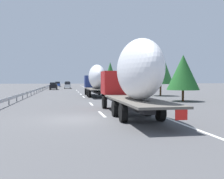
# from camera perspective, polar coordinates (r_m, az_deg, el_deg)

# --- Properties ---
(ground_plane) EXTENTS (260.00, 260.00, 0.00)m
(ground_plane) POSITION_cam_1_polar(r_m,az_deg,el_deg) (56.29, -9.18, -0.42)
(ground_plane) COLOR #4C4C4F
(lane_stripe_0) EXTENTS (3.20, 0.20, 0.01)m
(lane_stripe_0) POSITION_cam_1_polar(r_m,az_deg,el_deg) (18.55, -2.17, -5.29)
(lane_stripe_0) COLOR white
(lane_stripe_0) RESTS_ON ground_plane
(lane_stripe_1) EXTENTS (3.20, 0.20, 0.01)m
(lane_stripe_1) POSITION_cam_1_polar(r_m,az_deg,el_deg) (26.51, -4.50, -3.09)
(lane_stripe_1) COLOR white
(lane_stripe_1) RESTS_ON ground_plane
(lane_stripe_2) EXTENTS (3.20, 0.20, 0.01)m
(lane_stripe_2) POSITION_cam_1_polar(r_m,az_deg,el_deg) (37.67, -6.10, -1.59)
(lane_stripe_2) COLOR white
(lane_stripe_2) RESTS_ON ground_plane
(lane_stripe_3) EXTENTS (3.20, 0.20, 0.01)m
(lane_stripe_3) POSITION_cam_1_polar(r_m,az_deg,el_deg) (44.98, -6.71, -1.01)
(lane_stripe_3) COLOR white
(lane_stripe_3) RESTS_ON ground_plane
(lane_stripe_4) EXTENTS (3.20, 0.20, 0.01)m
(lane_stripe_4) POSITION_cam_1_polar(r_m,az_deg,el_deg) (52.97, -7.19, -0.56)
(lane_stripe_4) COLOR white
(lane_stripe_4) RESTS_ON ground_plane
(lane_stripe_5) EXTENTS (3.20, 0.20, 0.01)m
(lane_stripe_5) POSITION_cam_1_polar(r_m,az_deg,el_deg) (62.79, -7.60, -0.16)
(lane_stripe_5) COLOR white
(lane_stripe_5) RESTS_ON ground_plane
(edge_line_right) EXTENTS (110.00, 0.20, 0.01)m
(edge_line_right) POSITION_cam_1_polar(r_m,az_deg,el_deg) (61.59, -4.11, -0.19)
(edge_line_right) COLOR white
(edge_line_right) RESTS_ON ground_plane
(truck_lead) EXTENTS (12.92, 2.55, 4.50)m
(truck_lead) POSITION_cam_1_polar(r_m,az_deg,el_deg) (38.26, -3.47, 2.29)
(truck_lead) COLOR navy
(truck_lead) RESTS_ON ground_plane
(truck_trailing) EXTENTS (13.63, 2.55, 4.79)m
(truck_trailing) POSITION_cam_1_polar(r_m,az_deg,el_deg) (17.15, 4.53, 2.99)
(truck_trailing) COLOR #B21919
(truck_trailing) RESTS_ON ground_plane
(car_white_van) EXTENTS (4.60, 1.80, 1.87)m
(car_white_van) POSITION_cam_1_polar(r_m,az_deg,el_deg) (76.27, -9.51, 0.92)
(car_white_van) COLOR white
(car_white_van) RESTS_ON ground_plane
(car_yellow_coupe) EXTENTS (4.69, 1.89, 1.87)m
(car_yellow_coupe) POSITION_cam_1_polar(r_m,az_deg,el_deg) (107.85, -9.51, 1.23)
(car_yellow_coupe) COLOR gold
(car_yellow_coupe) RESTS_ON ground_plane
(car_black_suv) EXTENTS (4.29, 1.86, 1.80)m
(car_black_suv) POSITION_cam_1_polar(r_m,az_deg,el_deg) (68.26, -12.40, 0.75)
(car_black_suv) COLOR black
(car_black_suv) RESTS_ON ground_plane
(car_blue_sedan) EXTENTS (4.67, 1.84, 1.84)m
(car_blue_sedan) POSITION_cam_1_polar(r_m,az_deg,el_deg) (96.89, -11.54, 1.12)
(car_blue_sedan) COLOR #28479E
(car_blue_sedan) RESTS_ON ground_plane
(road_sign) EXTENTS (0.10, 0.90, 2.92)m
(road_sign) POSITION_cam_1_polar(r_m,az_deg,el_deg) (63.61, -3.21, 1.71)
(road_sign) COLOR gray
(road_sign) RESTS_ON ground_plane
(tree_0) EXTENTS (3.22, 3.22, 6.96)m
(tree_0) POSITION_cam_1_polar(r_m,az_deg,el_deg) (89.20, -2.79, 3.35)
(tree_0) COLOR #472D19
(tree_0) RESTS_ON ground_plane
(tree_1) EXTENTS (3.78, 3.78, 6.99)m
(tree_1) POSITION_cam_1_polar(r_m,az_deg,el_deg) (41.04, 10.37, 4.80)
(tree_1) COLOR #472D19
(tree_1) RESTS_ON ground_plane
(tree_2) EXTENTS (3.64, 3.64, 5.19)m
(tree_2) POSITION_cam_1_polar(r_m,az_deg,el_deg) (30.87, 14.97, 3.55)
(tree_2) COLOR #472D19
(tree_2) RESTS_ON ground_plane
(tree_3) EXTENTS (3.51, 3.51, 7.19)m
(tree_3) POSITION_cam_1_polar(r_m,az_deg,el_deg) (71.05, -0.39, 3.60)
(tree_3) COLOR #472D19
(tree_3) RESTS_ON ground_plane
(guardrail_median) EXTENTS (94.00, 0.10, 0.76)m
(guardrail_median) POSITION_cam_1_polar(r_m,az_deg,el_deg) (59.50, -15.00, 0.23)
(guardrail_median) COLOR #9EA0A5
(guardrail_median) RESTS_ON ground_plane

